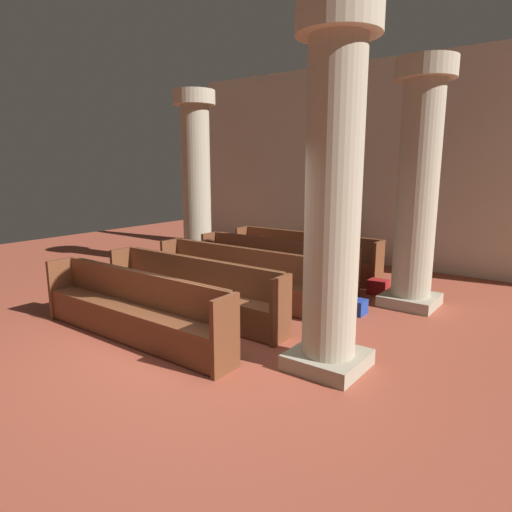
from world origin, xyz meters
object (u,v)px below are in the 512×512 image
pew_row_4 (132,305)px  pew_row_0 (304,253)px  pew_row_3 (192,287)px  hymn_book (315,242)px  pillar_aisle_side (418,183)px  pew_row_2 (238,273)px  pillar_aisle_rear (333,192)px  kneeler_box_blue (354,306)px  pillar_far_side (196,178)px  kneeler_box_red (378,287)px  pew_row_1 (274,262)px  lectern (344,247)px

pew_row_4 → pew_row_0: bearing=90.0°
pew_row_3 → hymn_book: size_ratio=16.74×
pew_row_0 → pillar_aisle_side: bearing=-16.3°
pew_row_2 → pillar_aisle_rear: (2.44, -1.40, 1.51)m
pew_row_2 → kneeler_box_blue: (1.88, 0.53, -0.36)m
pew_row_0 → pew_row_4: (0.00, -4.36, 0.00)m
pillar_far_side → hymn_book: bearing=-4.5°
pew_row_3 → pillar_aisle_rear: 2.89m
pew_row_2 → pillar_aisle_side: (2.44, 1.46, 1.51)m
pillar_aisle_rear → kneeler_box_red: (-0.67, 3.18, -1.85)m
kneeler_box_blue → pew_row_1: bearing=163.4°
pew_row_4 → lectern: lectern is taller
pillar_aisle_rear → hymn_book: size_ratio=19.45×
pew_row_4 → kneeler_box_blue: size_ratio=9.20×
hymn_book → pew_row_3: bearing=-107.8°
pew_row_2 → hymn_book: 1.54m
pew_row_1 → pew_row_3: same height
kneeler_box_blue → kneeler_box_red: (-0.11, 1.26, 0.01)m
pew_row_3 → lectern: size_ratio=3.03×
pew_row_4 → kneeler_box_red: bearing=65.9°
pew_row_1 → pillar_aisle_rear: 3.80m
pew_row_2 → pew_row_3: (0.00, -1.09, 0.00)m
pew_row_1 → pew_row_4: same height
pew_row_2 → pew_row_4: (0.00, -2.18, 0.00)m
pillar_aisle_rear → lectern: size_ratio=3.52×
pew_row_0 → pillar_aisle_rear: 4.59m
kneeler_box_blue → lectern: bearing=118.7°
pew_row_0 → pew_row_4: bearing=-90.0°
pew_row_0 → pew_row_3: 3.27m
hymn_book → kneeler_box_blue: size_ratio=0.55×
pew_row_4 → pillar_aisle_rear: (2.44, 0.78, 1.51)m
pew_row_1 → pillar_aisle_side: size_ratio=0.86×
pew_row_2 → pillar_aisle_rear: bearing=-29.8°
pillar_aisle_side → pillar_far_side: (-4.83, 0.06, 0.00)m
kneeler_box_blue → kneeler_box_red: bearing=95.0°
pew_row_4 → hymn_book: bearing=77.6°
kneeler_box_red → pew_row_2: bearing=-134.8°
pillar_aisle_side → pew_row_3: bearing=-133.7°
pew_row_1 → pew_row_3: size_ratio=1.00×
pew_row_3 → pew_row_4: same height
pillar_aisle_side → hymn_book: 2.01m
pew_row_2 → lectern: size_ratio=3.03×
pew_row_2 → pillar_aisle_side: 3.22m
pillar_aisle_side → pew_row_4: bearing=-123.8°
kneeler_box_red → pew_row_1: bearing=-158.6°
pillar_far_side → hymn_book: size_ratio=19.45×
pew_row_1 → pew_row_3: 2.18m
pew_row_1 → pew_row_0: bearing=90.0°
pew_row_4 → hymn_book: hymn_book is taller
pew_row_4 → pillar_aisle_rear: bearing=17.7°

